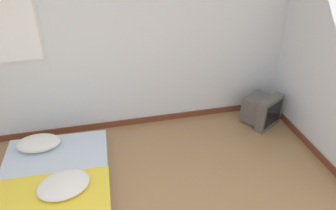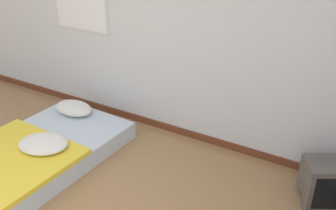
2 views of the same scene
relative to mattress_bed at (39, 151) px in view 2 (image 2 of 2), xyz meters
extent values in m
cube|color=silver|center=(0.56, 1.34, 1.17)|extent=(7.72, 0.06, 2.60)
cube|color=brown|center=(0.56, 1.30, -0.09)|extent=(7.72, 0.02, 0.09)
cube|color=silver|center=(0.00, 0.01, -0.03)|extent=(1.26, 1.97, 0.21)
ellipsoid|color=silver|center=(-0.18, 0.76, 0.14)|extent=(0.53, 0.36, 0.14)
cube|color=yellow|center=(-0.01, -0.35, 0.10)|extent=(1.25, 1.16, 0.05)
ellipsoid|color=silver|center=(0.15, -0.04, 0.16)|extent=(0.63, 0.55, 0.11)
cube|color=#56514C|center=(2.81, 0.98, 0.08)|extent=(0.47, 0.44, 0.37)
cube|color=#56514C|center=(2.91, 0.80, 0.10)|extent=(0.46, 0.34, 0.47)
cube|color=black|center=(2.94, 0.74, 0.11)|extent=(0.33, 0.19, 0.34)
camera|label=1|loc=(0.64, -2.63, 2.60)|focal=35.00mm
camera|label=2|loc=(2.99, -2.24, 2.31)|focal=40.00mm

